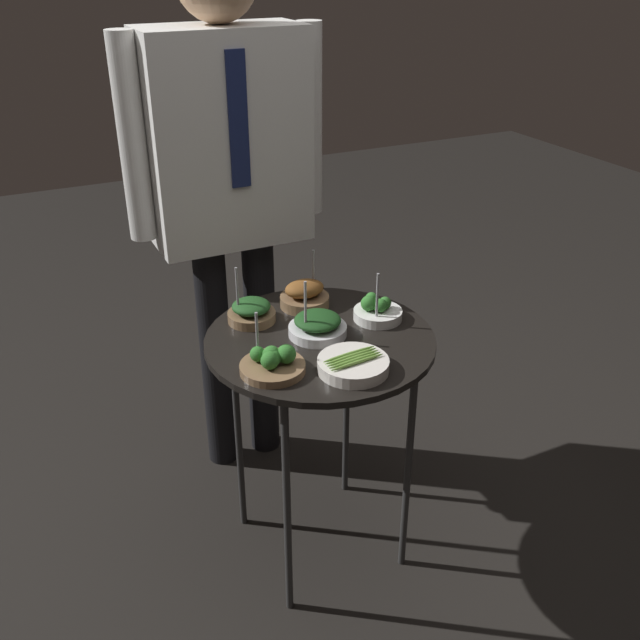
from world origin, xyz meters
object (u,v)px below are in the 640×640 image
object	(u,v)px
bowl_asparagus_front_left	(353,365)
bowl_spinach_front_center	(251,312)
serving_cart	(320,358)
bowl_spinach_far_rim	(317,326)
bowl_broccoli_front_right	(273,362)
waiter_figure	(228,165)
bowl_broccoli_mid_left	(377,311)
bowl_roast_back_left	(305,296)

from	to	relation	value
bowl_asparagus_front_left	bowl_spinach_front_center	xyz separation A→B (m)	(-0.12, 0.34, 0.01)
serving_cart	bowl_spinach_far_rim	size ratio (longest dim) A/B	4.30
bowl_spinach_far_rim	bowl_asparagus_front_left	distance (m)	0.19
bowl_broccoli_front_right	waiter_figure	bearing A→B (deg)	78.66
bowl_spinach_front_center	bowl_broccoli_front_right	bearing A→B (deg)	-100.10
bowl_broccoli_mid_left	bowl_spinach_far_rim	size ratio (longest dim) A/B	0.90
bowl_asparagus_front_left	bowl_roast_back_left	distance (m)	0.36
bowl_broccoli_mid_left	waiter_figure	size ratio (longest dim) A/B	0.09
bowl_broccoli_front_right	bowl_spinach_far_rim	xyz separation A→B (m)	(0.17, 0.11, 0.00)
waiter_figure	bowl_asparagus_front_left	bearing A→B (deg)	-86.10
serving_cart	bowl_asparagus_front_left	size ratio (longest dim) A/B	4.16
serving_cart	bowl_asparagus_front_left	bearing A→B (deg)	-90.34
bowl_broccoli_mid_left	bowl_spinach_front_center	distance (m)	0.34
bowl_broccoli_mid_left	waiter_figure	world-z (taller)	waiter_figure
bowl_broccoli_front_right	bowl_asparagus_front_left	distance (m)	0.19
bowl_broccoli_front_right	bowl_spinach_far_rim	size ratio (longest dim) A/B	0.94
bowl_asparagus_front_left	waiter_figure	distance (m)	0.76
serving_cart	bowl_broccoli_mid_left	size ratio (longest dim) A/B	4.75
serving_cart	bowl_spinach_front_center	xyz separation A→B (m)	(-0.13, 0.16, 0.09)
bowl_asparagus_front_left	bowl_spinach_front_center	world-z (taller)	bowl_spinach_front_center
bowl_asparagus_front_left	waiter_figure	size ratio (longest dim) A/B	0.10
serving_cart	bowl_broccoli_front_right	distance (m)	0.22
bowl_broccoli_mid_left	bowl_asparagus_front_left	distance (m)	0.27
bowl_roast_back_left	bowl_spinach_front_center	bearing A→B (deg)	-173.73
serving_cart	bowl_roast_back_left	bearing A→B (deg)	77.58
bowl_spinach_far_rim	bowl_spinach_front_center	xyz separation A→B (m)	(-0.12, 0.15, 0.00)
bowl_broccoli_front_right	bowl_spinach_front_center	xyz separation A→B (m)	(0.05, 0.26, 0.00)
bowl_spinach_front_center	waiter_figure	size ratio (longest dim) A/B	0.10
waiter_figure	serving_cart	bearing A→B (deg)	-84.64
bowl_broccoli_mid_left	bowl_spinach_front_center	world-z (taller)	bowl_spinach_front_center
bowl_asparagus_front_left	bowl_spinach_front_center	bearing A→B (deg)	110.09
bowl_broccoli_front_right	bowl_broccoli_mid_left	distance (m)	0.38
bowl_roast_back_left	waiter_figure	size ratio (longest dim) A/B	0.10
serving_cart	bowl_broccoli_front_right	xyz separation A→B (m)	(-0.17, -0.10, 0.09)
bowl_broccoli_mid_left	bowl_asparagus_front_left	xyz separation A→B (m)	(-0.18, -0.20, -0.01)
serving_cart	bowl_spinach_front_center	size ratio (longest dim) A/B	4.41
waiter_figure	bowl_roast_back_left	bearing A→B (deg)	-75.39
bowl_spinach_far_rim	bowl_roast_back_left	size ratio (longest dim) A/B	1.06
bowl_broccoli_mid_left	bowl_asparagus_front_left	bearing A→B (deg)	-131.97
bowl_broccoli_mid_left	waiter_figure	bearing A→B (deg)	115.10
bowl_broccoli_front_right	serving_cart	bearing A→B (deg)	30.17
serving_cart	bowl_asparagus_front_left	distance (m)	0.20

